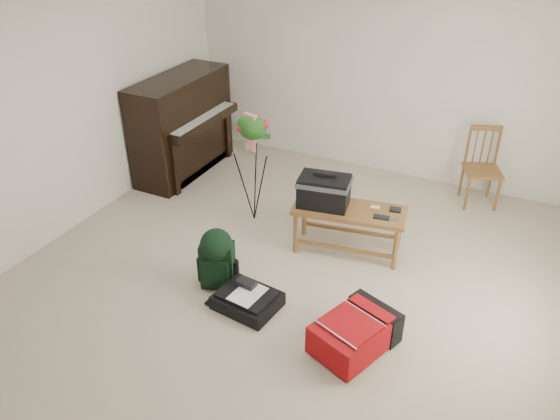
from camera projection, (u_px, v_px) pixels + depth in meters
The scene contains 11 objects.
floor at pixel (282, 284), 5.16m from camera, with size 5.00×5.50×0.01m, color #BFB59A.
ceiling at pixel (282, 7), 3.87m from camera, with size 5.00×5.50×0.01m, color white.
wall_back at pixel (382, 75), 6.63m from camera, with size 5.00×0.04×2.50m, color silver.
wall_left at pixel (58, 116), 5.47m from camera, with size 0.04×5.50×2.50m, color silver.
piano at pixel (183, 127), 6.91m from camera, with size 0.71×1.50×1.25m.
bench at pixel (333, 195), 5.39m from camera, with size 1.17×0.63×0.85m.
dining_chair at pixel (483, 168), 6.27m from camera, with size 0.51×0.51×0.91m.
red_suitcase at pixel (357, 329), 4.41m from camera, with size 0.66×0.81×0.29m.
black_duffel at pixel (247, 299), 4.84m from camera, with size 0.58×0.49×0.23m.
green_backpack at pixel (217, 256), 4.98m from camera, with size 0.35×0.33×0.61m.
flower_stand at pixel (253, 169), 5.84m from camera, with size 0.49×0.49×1.29m.
Camera 1 is at (1.79, -3.65, 3.25)m, focal length 35.00 mm.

